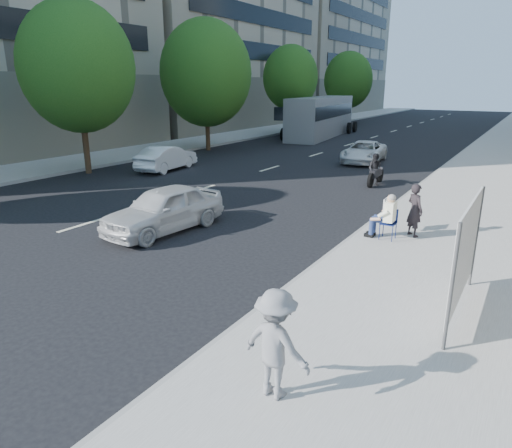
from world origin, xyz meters
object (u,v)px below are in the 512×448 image
Objects in this scene: pedestrian_woman at (415,210)px; white_sedan_mid at (167,158)px; jogger at (276,344)px; white_sedan_near at (164,209)px; white_sedan_far at (364,152)px; bus at (321,117)px; protest_banner at (465,251)px; seated_protester at (385,214)px; motorcycle at (376,171)px.

white_sedan_mid is at bearing 17.38° from pedestrian_woman.
white_sedan_near is at bearing -31.93° from jogger.
white_sedan_mid reaches higher than white_sedan_far.
jogger is 21.80m from white_sedan_far.
white_sedan_mid is 19.27m from bus.
protest_banner is 0.25× the size of bus.
protest_banner is at bearing -72.00° from white_sedan_far.
pedestrian_woman is 7.42m from white_sedan_near.
bus is at bearing -61.87° from jogger.
protest_banner is at bearing -55.37° from seated_protester.
white_sedan_near is 10.61m from white_sedan_mid.
motorcycle is (10.53, 2.08, -0.01)m from white_sedan_mid.
protest_banner reaches higher than pedestrian_woman.
pedestrian_woman reaches higher than white_sedan_mid.
pedestrian_woman is 0.39× the size of white_sedan_mid.
seated_protester is 0.92m from pedestrian_woman.
motorcycle is (-3.39, 15.17, -0.31)m from jogger.
white_sedan_near is 15.82m from white_sedan_far.
protest_banner is at bearing 150.23° from pedestrian_woman.
white_sedan_far is at bearing -28.74° from pedestrian_woman.
protest_banner is at bearing 142.68° from white_sedan_mid.
protest_banner is 12.40m from motorcycle.
pedestrian_woman is (-0.08, 8.24, -0.04)m from jogger.
motorcycle is at bearing -72.89° from white_sedan_far.
jogger is 15.55m from motorcycle.
white_sedan_mid is at bearing -141.79° from white_sedan_far.
motorcycle reaches higher than white_sedan_mid.
pedestrian_woman is at bearing 30.27° from white_sedan_near.
protest_banner is 18.72m from white_sedan_far.
pedestrian_woman is 0.12× the size of bus.
pedestrian_woman is at bearing 45.61° from seated_protester.
protest_banner is (2.52, -3.65, 0.53)m from seated_protester.
seated_protester is 0.34× the size of white_sedan_mid.
motorcycle is (-5.19, 11.23, -0.76)m from protest_banner.
white_sedan_near is (-6.76, -3.06, -0.22)m from pedestrian_woman.
bus reaches higher than seated_protester.
protest_banner is 0.71× the size of white_sedan_far.
white_sedan_near is at bearing -83.43° from bus.
protest_banner reaches higher than seated_protester.
white_sedan_far is at bearing 114.34° from protest_banner.
motorcycle is at bearing -175.94° from white_sedan_mid.
pedestrian_woman is 4.73m from protest_banner.
pedestrian_woman is 0.75× the size of motorcycle.
seated_protester reaches higher than white_sedan_near.
bus is at bearing 117.95° from white_sedan_far.
seated_protester is at bearing -71.88° from motorcycle.
seated_protester is 0.82× the size of jogger.
motorcycle is at bearing -27.79° from pedestrian_woman.
white_sedan_far is (0.93, 15.79, -0.09)m from white_sedan_near.
protest_banner is at bearing -66.47° from motorcycle.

